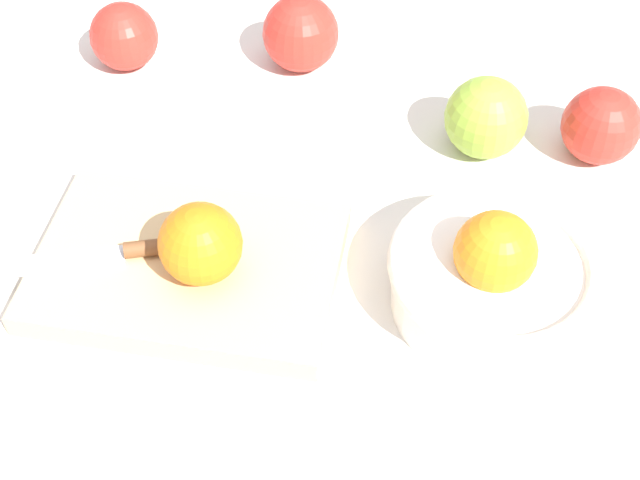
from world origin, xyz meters
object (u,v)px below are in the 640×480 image
at_px(cutting_board, 188,267).
at_px(apple_front_left, 601,126).
at_px(apple_front_right_2, 124,36).
at_px(knife, 112,254).
at_px(bowl, 494,276).
at_px(apple_front_right, 301,34).
at_px(orange_on_board, 200,244).
at_px(apple_front_left_2, 486,118).

height_order(cutting_board, apple_front_left, apple_front_left).
bearing_deg(apple_front_right_2, knife, 105.81).
relative_size(bowl, apple_front_right, 2.18).
bearing_deg(apple_front_right, bowl, 126.16).
height_order(bowl, knife, bowl).
bearing_deg(orange_on_board, cutting_board, -28.94).
distance_m(orange_on_board, apple_front_left, 0.39).
height_order(apple_front_right, apple_front_right_2, apple_front_right).
xyz_separation_m(knife, apple_front_left_2, (-0.30, -0.21, 0.01)).
xyz_separation_m(apple_front_left, apple_front_left_2, (0.11, 0.01, 0.00)).
relative_size(orange_on_board, knife, 0.44).
distance_m(bowl, apple_front_right_2, 0.47).
bearing_deg(knife, apple_front_right, -108.17).
bearing_deg(apple_front_left, orange_on_board, 34.31).
bearing_deg(apple_front_right, knife, 71.83).
height_order(cutting_board, orange_on_board, orange_on_board).
height_order(knife, apple_front_left_2, apple_front_left_2).
relative_size(orange_on_board, apple_front_right_2, 0.96).
xyz_separation_m(orange_on_board, knife, (0.08, -0.00, -0.03)).
bearing_deg(apple_front_left, knife, 28.60).
bearing_deg(cutting_board, knife, 8.34).
xyz_separation_m(apple_front_left_2, apple_front_right_2, (0.38, -0.07, -0.00)).
distance_m(orange_on_board, apple_front_right_2, 0.32).
bearing_deg(orange_on_board, knife, -0.94).
bearing_deg(knife, apple_front_left_2, -144.66).
height_order(knife, apple_front_left, apple_front_left).
height_order(apple_front_right, apple_front_left_2, apple_front_right).
relative_size(bowl, apple_front_left_2, 2.21).
bearing_deg(knife, apple_front_left, -151.40).
distance_m(knife, apple_front_left_2, 0.36).
bearing_deg(apple_front_left_2, knife, 35.34).
bearing_deg(apple_front_left_2, cutting_board, 40.49).
distance_m(cutting_board, apple_front_right_2, 0.31).
bearing_deg(bowl, orange_on_board, 5.75).
relative_size(orange_on_board, apple_front_left_2, 0.87).
relative_size(knife, apple_front_right, 1.92).
relative_size(apple_front_right, apple_front_left_2, 1.01).
relative_size(cutting_board, knife, 1.65).
bearing_deg(cutting_board, orange_on_board, 151.06).
distance_m(orange_on_board, knife, 0.08).
height_order(cutting_board, knife, knife).
distance_m(cutting_board, orange_on_board, 0.05).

